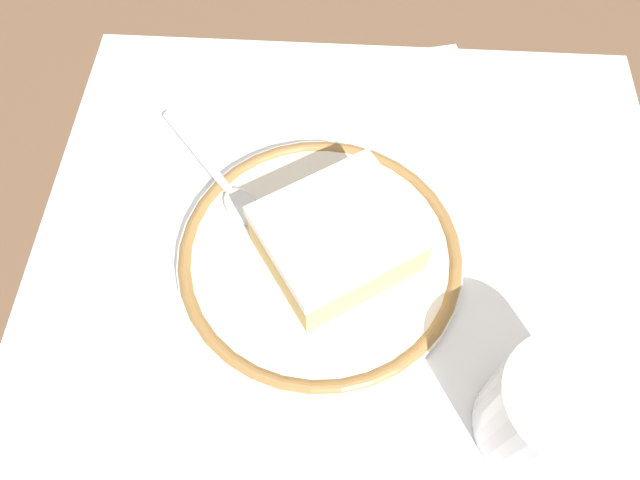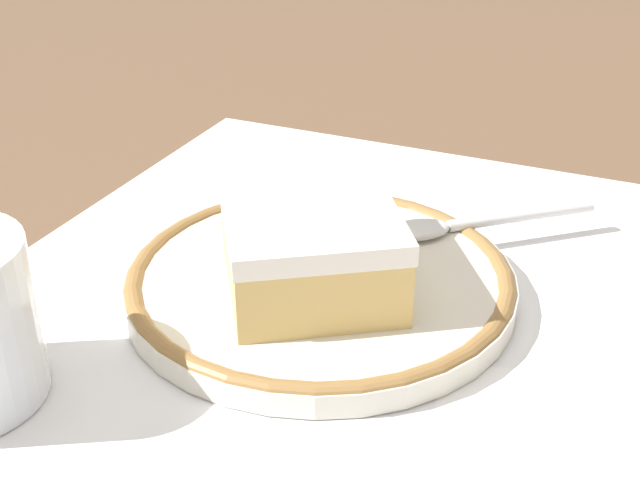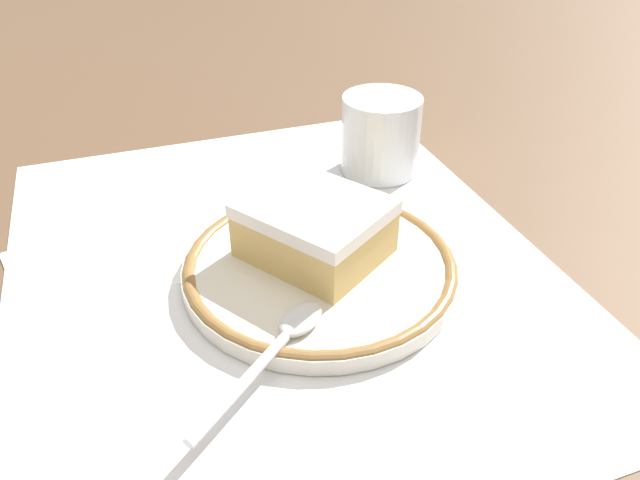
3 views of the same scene
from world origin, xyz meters
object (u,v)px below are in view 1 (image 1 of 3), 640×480
Objects in this scene: plate at (320,256)px; napkin at (415,106)px; cup at (547,415)px; spoon at (224,184)px; cake_slice at (338,239)px.

plate is 0.17m from napkin.
cup is (-0.14, 0.11, 0.02)m from plate.
cup is at bearing 142.88° from spoon.
cake_slice is at bearing 148.72° from spoon.
spoon is (0.09, -0.05, -0.02)m from cake_slice.
cup is at bearing 139.33° from cake_slice.
plate is 0.09m from spoon.
plate is 1.55× the size of napkin.
cup is at bearing 141.83° from plate.
cup is at bearing 104.64° from napkin.
cake_slice is at bearing 179.14° from plate.
spoon is 0.18m from napkin.
cake_slice is 1.17× the size of spoon.
spoon is at bearing -35.10° from plate.
cup reaches higher than plate.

